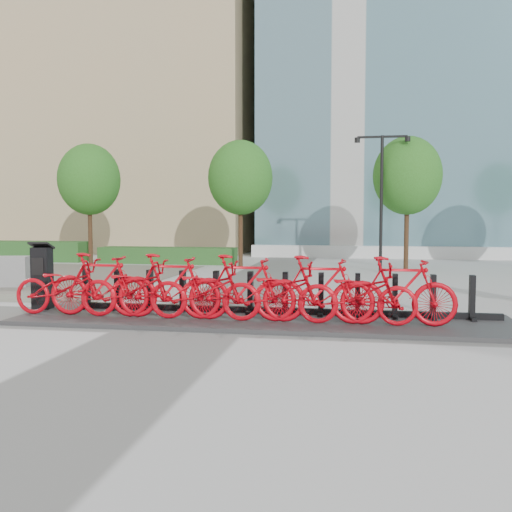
# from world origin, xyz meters

# --- Properties ---
(ground) EXTENTS (120.00, 120.00, 0.00)m
(ground) POSITION_xyz_m (0.00, 0.00, 0.00)
(ground) COLOR #ACACAC
(tan_building) EXTENTS (26.00, 16.00, 30.00)m
(tan_building) POSITION_xyz_m (-16.00, 26.00, 15.00)
(tan_building) COLOR tan
(tan_building) RESTS_ON ground
(hedge_b) EXTENTS (6.00, 1.20, 0.70)m
(hedge_b) POSITION_xyz_m (-5.00, 13.20, 0.35)
(hedge_b) COLOR #356A28
(hedge_b) RESTS_ON ground
(tree_0) EXTENTS (2.60, 2.60, 5.10)m
(tree_0) POSITION_xyz_m (-8.00, 12.00, 3.59)
(tree_0) COLOR #503319
(tree_0) RESTS_ON ground
(tree_1) EXTENTS (2.60, 2.60, 5.10)m
(tree_1) POSITION_xyz_m (-1.50, 12.00, 3.59)
(tree_1) COLOR #503319
(tree_1) RESTS_ON ground
(tree_2) EXTENTS (2.60, 2.60, 5.10)m
(tree_2) POSITION_xyz_m (5.00, 12.00, 3.59)
(tree_2) COLOR #503319
(tree_2) RESTS_ON ground
(streetlamp) EXTENTS (2.00, 0.20, 5.00)m
(streetlamp) POSITION_xyz_m (4.00, 11.00, 3.13)
(streetlamp) COLOR black
(streetlamp) RESTS_ON ground
(dock_pad) EXTENTS (9.60, 2.40, 0.08)m
(dock_pad) POSITION_xyz_m (1.30, 0.30, 0.04)
(dock_pad) COLOR #363637
(dock_pad) RESTS_ON ground
(dock_rail_posts) EXTENTS (8.02, 0.50, 0.85)m
(dock_rail_posts) POSITION_xyz_m (1.36, 0.77, 0.51)
(dock_rail_posts) COLOR black
(dock_rail_posts) RESTS_ON dock_pad
(bike_0) EXTENTS (2.14, 0.75, 1.13)m
(bike_0) POSITION_xyz_m (-2.60, -0.05, 0.64)
(bike_0) COLOR red
(bike_0) RESTS_ON dock_pad
(bike_1) EXTENTS (2.08, 0.59, 1.25)m
(bike_1) POSITION_xyz_m (-1.88, -0.05, 0.70)
(bike_1) COLOR red
(bike_1) RESTS_ON dock_pad
(bike_2) EXTENTS (2.14, 0.75, 1.13)m
(bike_2) POSITION_xyz_m (-1.16, -0.05, 0.64)
(bike_2) COLOR red
(bike_2) RESTS_ON dock_pad
(bike_3) EXTENTS (2.08, 0.59, 1.25)m
(bike_3) POSITION_xyz_m (-0.44, -0.05, 0.70)
(bike_3) COLOR red
(bike_3) RESTS_ON dock_pad
(bike_4) EXTENTS (2.14, 0.75, 1.13)m
(bike_4) POSITION_xyz_m (0.28, -0.05, 0.64)
(bike_4) COLOR red
(bike_4) RESTS_ON dock_pad
(bike_5) EXTENTS (2.08, 0.59, 1.25)m
(bike_5) POSITION_xyz_m (1.00, -0.05, 0.70)
(bike_5) COLOR red
(bike_5) RESTS_ON dock_pad
(bike_6) EXTENTS (2.14, 0.75, 1.13)m
(bike_6) POSITION_xyz_m (1.72, -0.05, 0.64)
(bike_6) COLOR red
(bike_6) RESTS_ON dock_pad
(bike_7) EXTENTS (2.08, 0.59, 1.25)m
(bike_7) POSITION_xyz_m (2.44, -0.05, 0.70)
(bike_7) COLOR red
(bike_7) RESTS_ON dock_pad
(bike_8) EXTENTS (2.14, 0.75, 1.13)m
(bike_8) POSITION_xyz_m (3.16, -0.05, 0.64)
(bike_8) COLOR red
(bike_8) RESTS_ON dock_pad
(bike_9) EXTENTS (2.08, 0.59, 1.25)m
(bike_9) POSITION_xyz_m (3.88, -0.05, 0.70)
(bike_9) COLOR red
(bike_9) RESTS_ON dock_pad
(kiosk) EXTENTS (0.47, 0.40, 1.44)m
(kiosk) POSITION_xyz_m (-3.48, 0.58, 0.77)
(kiosk) COLOR black
(kiosk) RESTS_ON dock_pad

